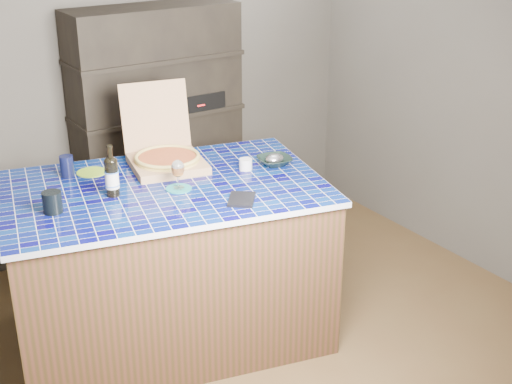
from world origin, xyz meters
TOP-DOWN VIEW (x-y plane):
  - room at (0.00, 0.00)m, footprint 3.50×3.50m
  - shelving_unit at (0.00, 1.53)m, footprint 1.20×0.41m
  - kitchen_island at (-0.51, 0.39)m, footprint 2.00×1.51m
  - pizza_box at (-0.36, 0.67)m, footprint 0.52×0.59m
  - mead_bottle at (-0.80, 0.42)m, footprint 0.08×0.08m
  - teal_trivet at (-0.46, 0.31)m, footprint 0.15×0.15m
  - wine_glass at (-0.46, 0.31)m, footprint 0.07×0.07m
  - tumbler at (-1.15, 0.39)m, footprint 0.10×0.10m
  - dvd_case at (-0.25, -0.02)m, footprint 0.22×0.23m
  - bowl at (0.21, 0.33)m, footprint 0.23×0.23m
  - foil_contents at (0.21, 0.33)m, footprint 0.12×0.10m
  - white_jar at (0.02, 0.36)m, footprint 0.08×0.08m
  - navy_cup at (-0.91, 0.83)m, footprint 0.08×0.08m
  - green_trivet at (-0.78, 0.81)m, footprint 0.18×0.18m

SIDE VIEW (x-z plane):
  - kitchen_island at x=-0.51m, z-range 0.00..0.99m
  - shelving_unit at x=0.00m, z-range 0.00..1.80m
  - green_trivet at x=-0.78m, z-range 0.99..0.99m
  - teal_trivet at x=-0.46m, z-range 0.99..0.99m
  - dvd_case at x=-0.25m, z-range 0.99..1.00m
  - bowl at x=0.21m, z-range 0.99..1.04m
  - white_jar at x=0.02m, z-range 0.99..1.05m
  - foil_contents at x=0.21m, z-range 1.00..1.05m
  - tumbler at x=-1.15m, z-range 0.99..1.10m
  - navy_cup at x=-0.91m, z-range 0.99..1.11m
  - pizza_box at x=-0.36m, z-range 0.82..1.28m
  - mead_bottle at x=-0.80m, z-range 0.95..1.25m
  - wine_glass at x=-0.46m, z-range 1.02..1.19m
  - room at x=0.00m, z-range -0.50..3.00m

